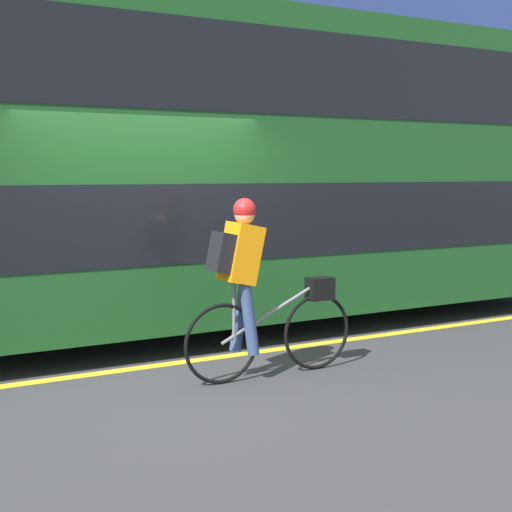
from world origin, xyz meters
name	(u,v)px	position (x,y,z in m)	size (l,w,h in m)	color
ground_plane	(158,371)	(0.00, 0.00, 0.00)	(80.00, 80.00, 0.00)	#38383A
road_center_line	(151,366)	(0.00, 0.20, 0.00)	(50.00, 0.14, 0.01)	yellow
sidewalk_curb	(49,292)	(0.00, 4.83, 0.07)	(60.00, 2.58, 0.15)	gray
building_facade	(25,107)	(0.00, 6.27, 3.05)	(60.00, 0.30, 6.09)	#33478C
bus	(258,162)	(1.93, 1.50, 2.07)	(9.16, 2.50, 3.76)	black
cyclist_on_bike	(254,284)	(0.72, -0.66, 0.91)	(1.79, 0.32, 1.71)	black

